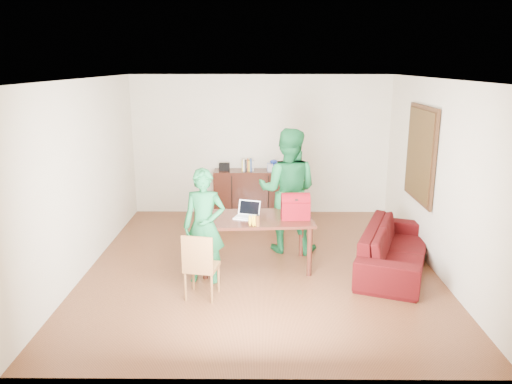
{
  "coord_description": "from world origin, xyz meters",
  "views": [
    {
      "loc": [
        -0.02,
        -6.89,
        2.91
      ],
      "look_at": [
        -0.07,
        0.16,
        1.08
      ],
      "focal_mm": 35.0,
      "sensor_mm": 36.0,
      "label": 1
    }
  ],
  "objects_px": {
    "table": "(256,224)",
    "person_near": "(204,226)",
    "sofa": "(395,248)",
    "red_bag": "(295,209)",
    "person_far": "(288,191)",
    "chair": "(202,278)",
    "bottle": "(258,220)",
    "laptop": "(246,215)"
  },
  "relations": [
    {
      "from": "table",
      "to": "person_near",
      "type": "distance_m",
      "value": 0.85
    },
    {
      "from": "person_near",
      "to": "sofa",
      "type": "relative_size",
      "value": 0.73
    },
    {
      "from": "table",
      "to": "bottle",
      "type": "bearing_deg",
      "value": -90.18
    },
    {
      "from": "table",
      "to": "laptop",
      "type": "xyz_separation_m",
      "value": [
        -0.14,
        -0.04,
        0.14
      ]
    },
    {
      "from": "person_far",
      "to": "red_bag",
      "type": "relative_size",
      "value": 4.88
    },
    {
      "from": "chair",
      "to": "bottle",
      "type": "height_order",
      "value": "bottle"
    },
    {
      "from": "person_near",
      "to": "laptop",
      "type": "bearing_deg",
      "value": 43.55
    },
    {
      "from": "red_bag",
      "to": "sofa",
      "type": "relative_size",
      "value": 0.19
    },
    {
      "from": "table",
      "to": "sofa",
      "type": "bearing_deg",
      "value": -5.16
    },
    {
      "from": "table",
      "to": "laptop",
      "type": "bearing_deg",
      "value": -168.61
    },
    {
      "from": "table",
      "to": "chair",
      "type": "bearing_deg",
      "value": -128.39
    },
    {
      "from": "laptop",
      "to": "chair",
      "type": "bearing_deg",
      "value": -101.87
    },
    {
      "from": "laptop",
      "to": "sofa",
      "type": "distance_m",
      "value": 2.22
    },
    {
      "from": "person_near",
      "to": "red_bag",
      "type": "height_order",
      "value": "person_near"
    },
    {
      "from": "chair",
      "to": "person_near",
      "type": "distance_m",
      "value": 0.73
    },
    {
      "from": "person_near",
      "to": "chair",
      "type": "bearing_deg",
      "value": -84.51
    },
    {
      "from": "red_bag",
      "to": "sofa",
      "type": "height_order",
      "value": "red_bag"
    },
    {
      "from": "sofa",
      "to": "chair",
      "type": "bearing_deg",
      "value": 130.4
    },
    {
      "from": "chair",
      "to": "sofa",
      "type": "height_order",
      "value": "chair"
    },
    {
      "from": "bottle",
      "to": "red_bag",
      "type": "bearing_deg",
      "value": 33.25
    },
    {
      "from": "red_bag",
      "to": "bottle",
      "type": "bearing_deg",
      "value": -149.04
    },
    {
      "from": "bottle",
      "to": "chair",
      "type": "bearing_deg",
      "value": -139.56
    },
    {
      "from": "sofa",
      "to": "red_bag",
      "type": "bearing_deg",
      "value": 111.03
    },
    {
      "from": "table",
      "to": "person_near",
      "type": "relative_size",
      "value": 1.06
    },
    {
      "from": "bottle",
      "to": "sofa",
      "type": "bearing_deg",
      "value": 10.07
    },
    {
      "from": "table",
      "to": "laptop",
      "type": "distance_m",
      "value": 0.2
    },
    {
      "from": "person_far",
      "to": "sofa",
      "type": "distance_m",
      "value": 1.82
    },
    {
      "from": "laptop",
      "to": "sofa",
      "type": "bearing_deg",
      "value": 17.52
    },
    {
      "from": "chair",
      "to": "person_near",
      "type": "xyz_separation_m",
      "value": [
        -0.01,
        0.51,
        0.53
      ]
    },
    {
      "from": "person_near",
      "to": "sofa",
      "type": "bearing_deg",
      "value": 13.68
    },
    {
      "from": "table",
      "to": "chair",
      "type": "height_order",
      "value": "chair"
    },
    {
      "from": "person_far",
      "to": "laptop",
      "type": "bearing_deg",
      "value": 60.62
    },
    {
      "from": "chair",
      "to": "bottle",
      "type": "bearing_deg",
      "value": 51.02
    },
    {
      "from": "table",
      "to": "person_near",
      "type": "height_order",
      "value": "person_near"
    },
    {
      "from": "red_bag",
      "to": "table",
      "type": "bearing_deg",
      "value": 173.43
    },
    {
      "from": "person_near",
      "to": "bottle",
      "type": "height_order",
      "value": "person_near"
    },
    {
      "from": "chair",
      "to": "laptop",
      "type": "relative_size",
      "value": 2.32
    },
    {
      "from": "bottle",
      "to": "red_bag",
      "type": "height_order",
      "value": "red_bag"
    },
    {
      "from": "table",
      "to": "bottle",
      "type": "relative_size",
      "value": 9.94
    },
    {
      "from": "person_far",
      "to": "sofa",
      "type": "height_order",
      "value": "person_far"
    },
    {
      "from": "person_far",
      "to": "laptop",
      "type": "xyz_separation_m",
      "value": [
        -0.63,
        -0.73,
        -0.18
      ]
    },
    {
      "from": "laptop",
      "to": "bottle",
      "type": "relative_size",
      "value": 2.24
    }
  ]
}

